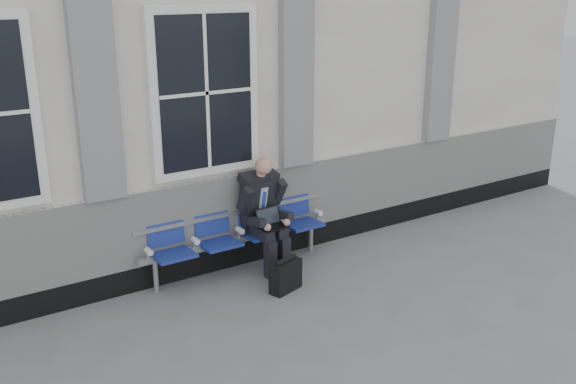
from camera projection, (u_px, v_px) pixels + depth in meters
ground at (244, 329)px, 6.71m from camera, size 70.00×70.00×0.00m
station_building at (116, 76)px, 8.77m from camera, size 14.40×4.40×4.49m
bench at (237, 228)px, 7.93m from camera, size 2.60×0.47×0.91m
businessman at (264, 210)px, 7.91m from camera, size 0.60×0.80×1.45m
briefcase at (286, 275)px, 7.49m from camera, size 0.44×0.28×0.42m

